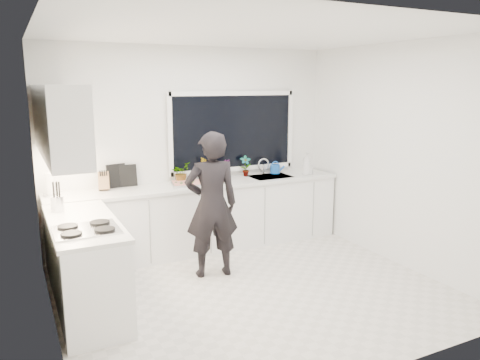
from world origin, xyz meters
TOP-DOWN VIEW (x-y plane):
  - floor at (0.00, 0.00)m, footprint 4.00×3.50m
  - wall_back at (0.00, 1.76)m, footprint 4.00×0.02m
  - wall_left at (-2.01, 0.00)m, footprint 0.02×3.50m
  - wall_right at (2.01, 0.00)m, footprint 0.02×3.50m
  - ceiling at (0.00, 0.00)m, footprint 4.00×3.50m
  - window at (0.60, 1.73)m, footprint 1.80×0.02m
  - base_cabinets_back at (0.00, 1.45)m, footprint 3.92×0.58m
  - base_cabinets_left at (-1.67, 0.35)m, footprint 0.58×1.60m
  - countertop_back at (0.00, 1.44)m, footprint 3.94×0.62m
  - countertop_left at (-1.67, 0.35)m, footprint 0.62×1.60m
  - upper_cabinets at (-1.79, 0.70)m, footprint 0.34×2.10m
  - sink at (1.05, 1.45)m, footprint 0.58×0.42m
  - faucet at (1.05, 1.65)m, footprint 0.03×0.03m
  - stovetop at (-1.69, -0.00)m, footprint 0.56×0.48m
  - person at (-0.22, 0.60)m, footprint 0.68×0.51m
  - pizza_tray at (-0.17, 1.42)m, footprint 0.55×0.45m
  - pizza at (-0.17, 1.42)m, footprint 0.50×0.40m
  - watering_can at (1.22, 1.61)m, footprint 0.18×0.18m
  - paper_towel_roll at (-1.85, 1.55)m, footprint 0.14×0.14m
  - knife_block at (-1.24, 1.59)m, footprint 0.14×0.12m
  - utensil_crock at (-1.85, 0.80)m, footprint 0.15×0.15m
  - picture_frame_large at (-0.91, 1.69)m, footprint 0.22×0.02m
  - picture_frame_small at (-1.05, 1.69)m, footprint 0.25×0.07m
  - herb_plants at (0.12, 1.61)m, footprint 1.21×0.32m
  - soap_bottles at (1.58, 1.30)m, footprint 0.19×0.16m

SIDE VIEW (x-z plane):
  - floor at x=0.00m, z-range -0.02..0.00m
  - base_cabinets_back at x=0.00m, z-range 0.00..0.88m
  - base_cabinets_left at x=-1.67m, z-range 0.00..0.88m
  - person at x=-0.22m, z-range 0.00..1.69m
  - sink at x=1.05m, z-range 0.80..0.94m
  - countertop_back at x=0.00m, z-range 0.88..0.92m
  - countertop_left at x=-1.67m, z-range 0.88..0.92m
  - stovetop at x=-1.69m, z-range 0.92..0.95m
  - pizza_tray at x=-0.17m, z-range 0.92..0.95m
  - pizza at x=-0.17m, z-range 0.95..0.96m
  - watering_can at x=1.22m, z-range 0.92..1.05m
  - utensil_crock at x=-1.85m, z-range 0.92..1.08m
  - faucet at x=1.05m, z-range 0.92..1.14m
  - knife_block at x=-1.24m, z-range 0.92..1.14m
  - paper_towel_roll at x=-1.85m, z-range 0.92..1.18m
  - picture_frame_large at x=-0.91m, z-range 0.92..1.20m
  - herb_plants at x=0.12m, z-range 0.90..1.22m
  - soap_bottles at x=1.58m, z-range 0.90..1.23m
  - picture_frame_small at x=-1.05m, z-range 0.92..1.22m
  - wall_back at x=0.00m, z-range 0.00..2.70m
  - wall_left at x=-2.01m, z-range 0.00..2.70m
  - wall_right at x=2.01m, z-range 0.00..2.70m
  - window at x=0.60m, z-range 1.05..2.05m
  - upper_cabinets at x=-1.79m, z-range 1.50..2.20m
  - ceiling at x=0.00m, z-range 2.70..2.72m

